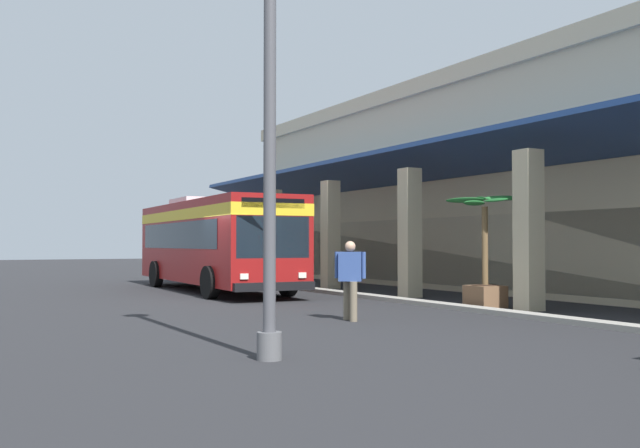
# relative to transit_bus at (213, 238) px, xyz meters

# --- Properties ---
(ground) EXTENTS (120.00, 120.00, 0.00)m
(ground) POSITION_rel_transit_bus_xyz_m (4.30, 6.84, -1.85)
(ground) COLOR #262628
(curb_strip) EXTENTS (36.25, 0.50, 0.12)m
(curb_strip) POSITION_rel_transit_bus_xyz_m (3.35, 2.98, -1.79)
(curb_strip) COLOR #9E998E
(curb_strip) RESTS_ON ground
(plaza_building) EXTENTS (30.51, 14.23, 7.88)m
(plaza_building) POSITION_rel_transit_bus_xyz_m (3.35, 12.60, 2.09)
(plaza_building) COLOR #C6B793
(plaza_building) RESTS_ON ground
(transit_bus) EXTENTS (11.29, 3.09, 3.34)m
(transit_bus) POSITION_rel_transit_bus_xyz_m (0.00, 0.00, 0.00)
(transit_bus) COLOR maroon
(transit_bus) RESTS_ON ground
(pedestrian) EXTENTS (0.53, 0.53, 1.72)m
(pedestrian) POSITION_rel_transit_bus_xyz_m (10.78, -0.79, -0.88)
(pedestrian) COLOR #726651
(pedestrian) RESTS_ON ground
(potted_palm) EXTENTS (1.86, 1.69, 2.94)m
(potted_palm) POSITION_rel_transit_bus_xyz_m (9.74, 3.92, -1.08)
(potted_palm) COLOR brown
(potted_palm) RESTS_ON ground
(lot_light_pole) EXTENTS (0.60, 0.60, 8.16)m
(lot_light_pole) POSITION_rel_transit_bus_xyz_m (14.71, -4.49, 2.51)
(lot_light_pole) COLOR #59595B
(lot_light_pole) RESTS_ON ground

